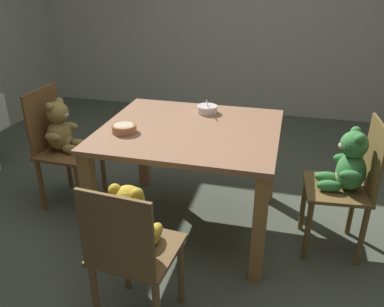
{
  "coord_description": "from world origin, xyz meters",
  "views": [
    {
      "loc": [
        0.61,
        -2.33,
        1.7
      ],
      "look_at": [
        0.0,
        0.05,
        0.53
      ],
      "focal_mm": 37.07,
      "sensor_mm": 36.0,
      "label": 1
    }
  ],
  "objects_px": {
    "teddy_chair_near_left": "(61,135)",
    "porridge_bowl_white_far_center": "(207,109)",
    "teddy_chair_near_right": "(348,172)",
    "teddy_chair_near_front": "(131,236)",
    "porridge_bowl_terracotta_near_left": "(124,128)",
    "dining_table": "(190,146)"
  },
  "relations": [
    {
      "from": "teddy_chair_near_right",
      "to": "teddy_chair_near_front",
      "type": "height_order",
      "value": "teddy_chair_near_right"
    },
    {
      "from": "porridge_bowl_terracotta_near_left",
      "to": "dining_table",
      "type": "bearing_deg",
      "value": 23.82
    },
    {
      "from": "teddy_chair_near_right",
      "to": "teddy_chair_near_left",
      "type": "xyz_separation_m",
      "value": [
        -2.01,
        0.08,
        -0.0
      ]
    },
    {
      "from": "teddy_chair_near_left",
      "to": "porridge_bowl_white_far_center",
      "type": "bearing_deg",
      "value": 16.65
    },
    {
      "from": "teddy_chair_near_left",
      "to": "porridge_bowl_white_far_center",
      "type": "distance_m",
      "value": 1.1
    },
    {
      "from": "teddy_chair_near_right",
      "to": "porridge_bowl_white_far_center",
      "type": "height_order",
      "value": "teddy_chair_near_right"
    },
    {
      "from": "teddy_chair_near_right",
      "to": "porridge_bowl_white_far_center",
      "type": "bearing_deg",
      "value": -24.19
    },
    {
      "from": "teddy_chair_near_right",
      "to": "teddy_chair_near_left",
      "type": "distance_m",
      "value": 2.01
    },
    {
      "from": "porridge_bowl_terracotta_near_left",
      "to": "porridge_bowl_white_far_center",
      "type": "relative_size",
      "value": 1.0
    },
    {
      "from": "teddy_chair_near_left",
      "to": "dining_table",
      "type": "bearing_deg",
      "value": -0.54
    },
    {
      "from": "dining_table",
      "to": "teddy_chair_near_right",
      "type": "relative_size",
      "value": 1.29
    },
    {
      "from": "teddy_chair_near_right",
      "to": "dining_table",
      "type": "bearing_deg",
      "value": -5.99
    },
    {
      "from": "teddy_chair_near_front",
      "to": "porridge_bowl_white_far_center",
      "type": "height_order",
      "value": "porridge_bowl_white_far_center"
    },
    {
      "from": "teddy_chair_near_left",
      "to": "porridge_bowl_white_far_center",
      "type": "relative_size",
      "value": 5.78
    },
    {
      "from": "teddy_chair_near_right",
      "to": "teddy_chair_near_front",
      "type": "bearing_deg",
      "value": 36.64
    },
    {
      "from": "teddy_chair_near_front",
      "to": "teddy_chair_near_right",
      "type": "bearing_deg",
      "value": -43.82
    },
    {
      "from": "dining_table",
      "to": "teddy_chair_near_right",
      "type": "distance_m",
      "value": 1.01
    },
    {
      "from": "dining_table",
      "to": "teddy_chair_near_right",
      "type": "height_order",
      "value": "teddy_chair_near_right"
    },
    {
      "from": "porridge_bowl_terracotta_near_left",
      "to": "porridge_bowl_white_far_center",
      "type": "xyz_separation_m",
      "value": [
        0.43,
        0.49,
        0.0
      ]
    },
    {
      "from": "dining_table",
      "to": "teddy_chair_near_front",
      "type": "height_order",
      "value": "teddy_chair_near_front"
    },
    {
      "from": "teddy_chair_near_left",
      "to": "teddy_chair_near_front",
      "type": "bearing_deg",
      "value": -43.2
    },
    {
      "from": "teddy_chair_near_left",
      "to": "porridge_bowl_terracotta_near_left",
      "type": "relative_size",
      "value": 5.75
    }
  ]
}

